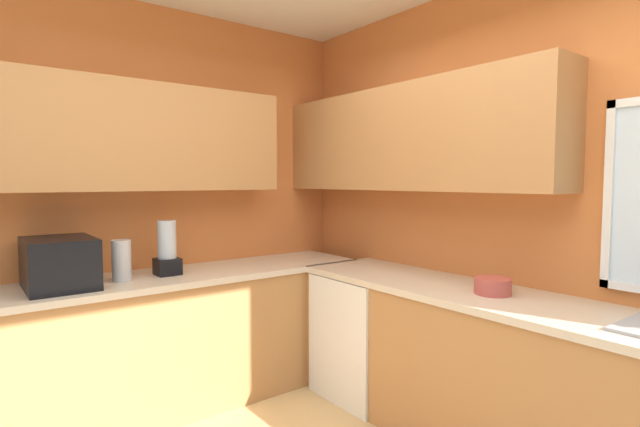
{
  "coord_description": "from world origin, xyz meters",
  "views": [
    {
      "loc": [
        1.47,
        -1.01,
        1.52
      ],
      "look_at": [
        -0.53,
        0.52,
        1.34
      ],
      "focal_mm": 26.64,
      "sensor_mm": 36.0,
      "label": 1
    }
  ],
  "objects_px": {
    "dishwasher": "(368,334)",
    "microwave": "(59,263)",
    "kettle": "(122,260)",
    "blender_appliance": "(167,250)",
    "bowl": "(493,286)"
  },
  "relations": [
    {
      "from": "bowl",
      "to": "dishwasher",
      "type": "bearing_deg",
      "value": -178.2
    },
    {
      "from": "microwave",
      "to": "dishwasher",
      "type": "bearing_deg",
      "value": 70.1
    },
    {
      "from": "kettle",
      "to": "dishwasher",
      "type": "bearing_deg",
      "value": 66.7
    },
    {
      "from": "dishwasher",
      "to": "microwave",
      "type": "distance_m",
      "value": 2.03
    },
    {
      "from": "bowl",
      "to": "kettle",
      "type": "bearing_deg",
      "value": -136.46
    },
    {
      "from": "dishwasher",
      "to": "bowl",
      "type": "xyz_separation_m",
      "value": [
        0.96,
        0.03,
        0.52
      ]
    },
    {
      "from": "dishwasher",
      "to": "microwave",
      "type": "height_order",
      "value": "microwave"
    },
    {
      "from": "microwave",
      "to": "kettle",
      "type": "bearing_deg",
      "value": 86.6
    },
    {
      "from": "bowl",
      "to": "blender_appliance",
      "type": "bearing_deg",
      "value": -142.87
    },
    {
      "from": "dishwasher",
      "to": "blender_appliance",
      "type": "relative_size",
      "value": 2.36
    },
    {
      "from": "blender_appliance",
      "to": "kettle",
      "type": "bearing_deg",
      "value": -86.1
    },
    {
      "from": "dishwasher",
      "to": "blender_appliance",
      "type": "xyz_separation_m",
      "value": [
        -0.66,
        -1.19,
        0.63
      ]
    },
    {
      "from": "kettle",
      "to": "blender_appliance",
      "type": "relative_size",
      "value": 0.71
    },
    {
      "from": "dishwasher",
      "to": "kettle",
      "type": "xyz_separation_m",
      "value": [
        -0.64,
        -1.49,
        0.6
      ]
    },
    {
      "from": "kettle",
      "to": "blender_appliance",
      "type": "xyz_separation_m",
      "value": [
        -0.02,
        0.29,
        0.03
      ]
    }
  ]
}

